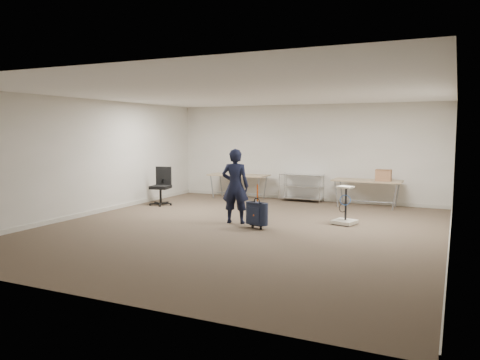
% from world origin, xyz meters
% --- Properties ---
extents(ground, '(9.00, 9.00, 0.00)m').
position_xyz_m(ground, '(0.00, 0.00, 0.00)').
color(ground, '#4B3E2D').
rests_on(ground, ground).
extents(room_shell, '(8.00, 9.00, 9.00)m').
position_xyz_m(room_shell, '(0.00, 1.38, 0.05)').
color(room_shell, beige).
rests_on(room_shell, ground).
extents(folding_table_left, '(1.80, 0.75, 0.73)m').
position_xyz_m(folding_table_left, '(-1.90, 3.95, 0.68)').
color(folding_table_left, '#9D8360').
rests_on(folding_table_left, ground).
extents(folding_table_right, '(1.80, 0.75, 0.73)m').
position_xyz_m(folding_table_right, '(1.90, 3.95, 0.68)').
color(folding_table_right, '#9D8360').
rests_on(folding_table_right, ground).
extents(wire_shelf, '(1.22, 0.47, 0.80)m').
position_xyz_m(wire_shelf, '(0.00, 4.20, 0.44)').
color(wire_shelf, silver).
rests_on(wire_shelf, ground).
extents(person, '(0.67, 0.51, 1.65)m').
position_xyz_m(person, '(-0.36, 0.48, 0.83)').
color(person, black).
rests_on(person, ground).
extents(suitcase, '(0.38, 0.27, 0.93)m').
position_xyz_m(suitcase, '(0.31, 0.13, 0.32)').
color(suitcase, black).
rests_on(suitcase, ground).
extents(office_chair, '(0.63, 0.63, 1.05)m').
position_xyz_m(office_chair, '(-3.32, 1.94, 0.32)').
color(office_chair, black).
rests_on(office_chair, ground).
extents(equipment_cart, '(0.56, 0.56, 0.84)m').
position_xyz_m(equipment_cart, '(1.87, 1.37, 0.22)').
color(equipment_cart, beige).
rests_on(equipment_cart, ground).
extents(cardboard_box, '(0.40, 0.30, 0.29)m').
position_xyz_m(cardboard_box, '(2.32, 3.93, 0.88)').
color(cardboard_box, '#987446').
rests_on(cardboard_box, folding_table_right).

